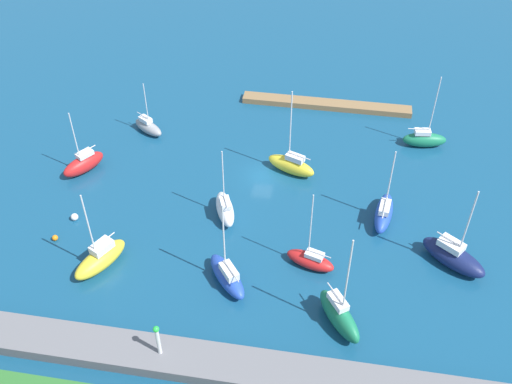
# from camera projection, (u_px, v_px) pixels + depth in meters

# --- Properties ---
(water) EXTENTS (160.00, 160.00, 0.00)m
(water) POSITION_uv_depth(u_px,v_px,m) (262.00, 176.00, 72.49)
(water) COLOR navy
(water) RESTS_ON ground
(pier_dock) EXTENTS (23.90, 2.12, 0.81)m
(pier_dock) POSITION_uv_depth(u_px,v_px,m) (326.00, 104.00, 83.80)
(pier_dock) COLOR olive
(pier_dock) RESTS_ON ground
(breakwater) EXTENTS (64.03, 3.80, 1.23)m
(breakwater) POSITION_uv_depth(u_px,v_px,m) (215.00, 364.00, 51.99)
(breakwater) COLOR slate
(breakwater) RESTS_ON ground
(harbor_beacon) EXTENTS (0.56, 0.56, 3.73)m
(harbor_beacon) POSITION_uv_depth(u_px,v_px,m) (158.00, 338.00, 50.77)
(harbor_beacon) COLOR silver
(harbor_beacon) RESTS_ON breakwater
(sailboat_red_far_north) EXTENTS (4.74, 5.79, 8.72)m
(sailboat_red_far_north) POSITION_uv_depth(u_px,v_px,m) (84.00, 164.00, 72.46)
(sailboat_red_far_north) COLOR red
(sailboat_red_far_north) RESTS_ON water
(sailboat_green_lone_north) EXTENTS (5.15, 6.31, 11.76)m
(sailboat_green_lone_north) POSITION_uv_depth(u_px,v_px,m) (339.00, 315.00, 55.01)
(sailboat_green_lone_north) COLOR #19724C
(sailboat_green_lone_north) RESTS_ON water
(sailboat_yellow_inner_mooring) EXTENTS (6.50, 4.01, 11.53)m
(sailboat_yellow_inner_mooring) POSITION_uv_depth(u_px,v_px,m) (291.00, 165.00, 72.19)
(sailboat_yellow_inner_mooring) COLOR yellow
(sailboat_yellow_inner_mooring) RESTS_ON water
(sailboat_blue_off_beacon) EXTENTS (2.73, 6.64, 9.45)m
(sailboat_blue_off_beacon) POSITION_uv_depth(u_px,v_px,m) (384.00, 213.00, 65.87)
(sailboat_blue_off_beacon) COLOR #2347B2
(sailboat_blue_off_beacon) RESTS_ON water
(sailboat_white_center_basin) EXTENTS (3.78, 5.83, 9.07)m
(sailboat_white_center_basin) POSITION_uv_depth(u_px,v_px,m) (225.00, 209.00, 66.32)
(sailboat_white_center_basin) COLOR white
(sailboat_white_center_basin) RESTS_ON water
(sailboat_gray_lone_south) EXTENTS (5.07, 4.08, 7.60)m
(sailboat_gray_lone_south) POSITION_uv_depth(u_px,v_px,m) (148.00, 127.00, 78.83)
(sailboat_gray_lone_south) COLOR gray
(sailboat_gray_lone_south) RESTS_ON water
(sailboat_navy_outer_mooring) EXTENTS (7.32, 6.33, 10.34)m
(sailboat_navy_outer_mooring) POSITION_uv_depth(u_px,v_px,m) (453.00, 256.00, 60.87)
(sailboat_navy_outer_mooring) COLOR #141E4C
(sailboat_navy_outer_mooring) RESTS_ON water
(sailboat_red_along_channel) EXTENTS (5.51, 3.31, 9.80)m
(sailboat_red_along_channel) POSITION_uv_depth(u_px,v_px,m) (310.00, 260.00, 60.85)
(sailboat_red_along_channel) COLOR red
(sailboat_red_along_channel) RESTS_ON water
(sailboat_green_east_end) EXTENTS (5.81, 2.59, 10.24)m
(sailboat_green_east_end) POSITION_uv_depth(u_px,v_px,m) (424.00, 139.00, 76.44)
(sailboat_green_east_end) COLOR #19724C
(sailboat_green_east_end) RESTS_ON water
(sailboat_yellow_by_breakwater) EXTENTS (5.06, 6.83, 10.13)m
(sailboat_yellow_by_breakwater) POSITION_uv_depth(u_px,v_px,m) (100.00, 258.00, 60.67)
(sailboat_yellow_by_breakwater) COLOR yellow
(sailboat_yellow_by_breakwater) RESTS_ON water
(sailboat_blue_west_end) EXTENTS (5.55, 6.31, 10.38)m
(sailboat_blue_west_end) POSITION_uv_depth(u_px,v_px,m) (227.00, 276.00, 59.05)
(sailboat_blue_west_end) COLOR #2347B2
(sailboat_blue_west_end) RESTS_ON water
(mooring_buoy_orange) EXTENTS (0.65, 0.65, 0.65)m
(mooring_buoy_orange) POSITION_uv_depth(u_px,v_px,m) (55.00, 238.00, 64.06)
(mooring_buoy_orange) COLOR orange
(mooring_buoy_orange) RESTS_ON water
(mooring_buoy_white) EXTENTS (0.83, 0.83, 0.83)m
(mooring_buoy_white) POSITION_uv_depth(u_px,v_px,m) (75.00, 217.00, 66.39)
(mooring_buoy_white) COLOR white
(mooring_buoy_white) RESTS_ON water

